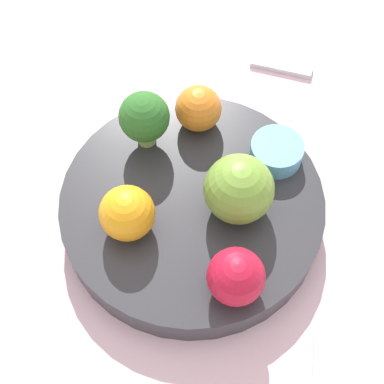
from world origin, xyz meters
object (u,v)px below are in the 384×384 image
at_px(apple_red, 236,277).
at_px(apple_green, 239,190).
at_px(spoon, 281,66).
at_px(orange_front, 198,108).
at_px(orange_back, 127,213).
at_px(broccoli, 144,118).
at_px(bowl, 192,207).
at_px(small_cup, 276,152).

bearing_deg(apple_red, apple_green, 99.09).
relative_size(apple_green, spoon, 0.86).
bearing_deg(orange_front, spoon, 60.66).
relative_size(orange_front, orange_back, 0.93).
relative_size(broccoli, spoon, 0.84).
bearing_deg(apple_red, bowl, 124.93).
xyz_separation_m(bowl, orange_front, (-0.01, 0.08, 0.04)).
height_order(bowl, small_cup, small_cup).
bearing_deg(spoon, small_cup, -86.04).
relative_size(apple_red, apple_green, 0.77).
bearing_deg(orange_back, spoon, 67.49).
distance_m(apple_green, orange_back, 0.09).
bearing_deg(orange_back, apple_red, -19.48).
height_order(bowl, broccoli, broccoli).
relative_size(bowl, broccoli, 4.04).
bearing_deg(apple_green, apple_red, -80.91).
height_order(orange_front, small_cup, orange_front).
distance_m(broccoli, small_cup, 0.12).
bearing_deg(apple_red, orange_front, 112.34).
height_order(bowl, orange_back, orange_back).
xyz_separation_m(orange_back, spoon, (0.10, 0.24, -0.05)).
distance_m(orange_front, spoon, 0.15).
bearing_deg(apple_green, broccoli, 150.99).
xyz_separation_m(apple_red, orange_back, (-0.10, 0.03, 0.00)).
bearing_deg(bowl, orange_back, -139.15).
distance_m(bowl, orange_front, 0.09).
distance_m(broccoli, spoon, 0.20).
xyz_separation_m(orange_back, small_cup, (0.11, 0.10, -0.01)).
height_order(apple_red, spoon, apple_red).
relative_size(apple_green, orange_front, 1.36).
xyz_separation_m(broccoli, apple_red, (0.11, -0.12, -0.01)).
xyz_separation_m(small_cup, spoon, (-0.01, 0.14, -0.04)).
xyz_separation_m(orange_front, small_cup, (0.08, -0.02, -0.01)).
xyz_separation_m(apple_green, spoon, (0.02, 0.20, -0.06)).
bearing_deg(bowl, apple_red, -55.07).
height_order(broccoli, orange_front, broccoli).
bearing_deg(small_cup, apple_red, -95.96).
bearing_deg(broccoli, orange_front, 36.00).
bearing_deg(small_cup, bowl, -137.92).
distance_m(apple_green, spoon, 0.21).
height_order(broccoli, apple_green, apple_green).
height_order(apple_red, small_cup, apple_red).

